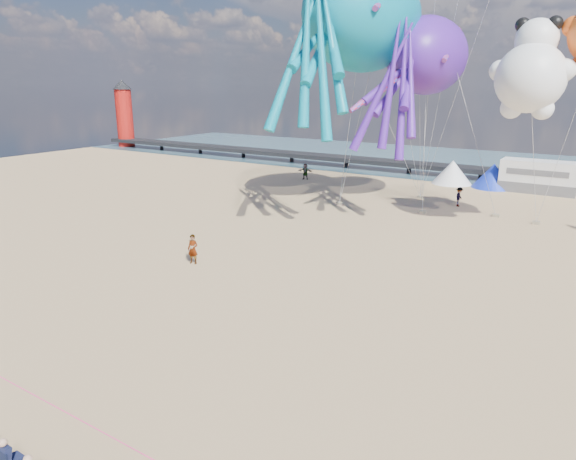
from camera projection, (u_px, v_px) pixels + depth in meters
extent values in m
plane|color=tan|center=(206.00, 357.00, 19.42)|extent=(120.00, 120.00, 0.00)
plane|color=#365968|center=(501.00, 166.00, 63.90)|extent=(120.00, 120.00, 0.00)
cube|color=black|center=(267.00, 152.00, 69.28)|extent=(60.00, 3.00, 0.50)
cylinder|color=#A5140F|center=(125.00, 118.00, 82.86)|extent=(2.60, 2.60, 9.00)
cube|color=silver|center=(538.00, 177.00, 48.24)|extent=(6.60, 2.50, 3.00)
cone|color=white|center=(452.00, 172.00, 52.48)|extent=(4.00, 4.00, 2.40)
cone|color=#1933CC|center=(493.00, 176.00, 50.40)|extent=(4.00, 4.00, 2.40)
cylinder|color=#F2338C|center=(95.00, 428.00, 15.38)|extent=(34.00, 0.03, 0.03)
imported|color=tan|center=(193.00, 249.00, 29.23)|extent=(0.70, 0.54, 1.72)
imported|color=#7F6659|center=(459.00, 197.00, 42.86)|extent=(0.63, 0.80, 1.64)
imported|color=#7F6659|center=(305.00, 171.00, 54.96)|extent=(1.06, 0.64, 1.69)
cube|color=gray|center=(339.00, 203.00, 43.67)|extent=(0.50, 0.35, 0.22)
cube|color=gray|center=(422.00, 212.00, 40.74)|extent=(0.50, 0.35, 0.22)
cube|color=gray|center=(536.00, 223.00, 37.62)|extent=(0.50, 0.35, 0.22)
cube|color=gray|center=(496.00, 215.00, 39.68)|extent=(0.50, 0.35, 0.22)
cube|color=gray|center=(420.00, 197.00, 45.98)|extent=(0.50, 0.35, 0.22)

